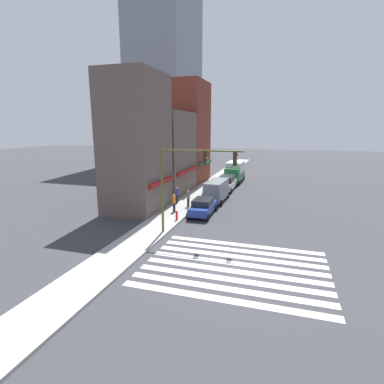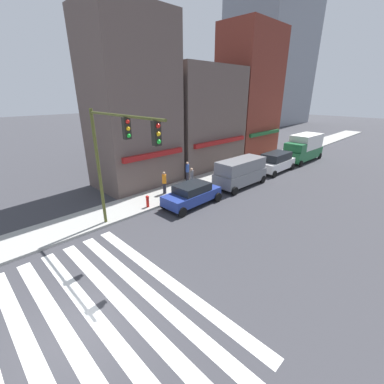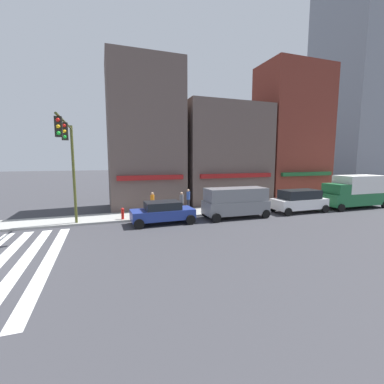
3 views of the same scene
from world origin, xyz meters
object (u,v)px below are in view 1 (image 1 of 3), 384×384
(suv_white, at_px, (227,183))
(pedestrian_blue_shirt, at_px, (177,194))
(sedan_blue, at_px, (203,207))
(pedestrian_orange_vest, at_px, (174,202))
(pedestrian_grey_coat, at_px, (188,198))
(van_grey, at_px, (216,190))
(box_truck_green, at_px, (235,172))
(fire_hydrant, at_px, (177,215))
(traffic_signal, at_px, (190,173))

(suv_white, relative_size, pedestrian_blue_shirt, 2.66)
(sedan_blue, relative_size, pedestrian_blue_shirt, 2.50)
(sedan_blue, bearing_deg, pedestrian_orange_vest, 92.75)
(suv_white, xyz_separation_m, pedestrian_grey_coat, (-9.93, 2.13, 0.04))
(pedestrian_orange_vest, relative_size, pedestrian_blue_shirt, 1.00)
(van_grey, distance_m, box_truck_green, 12.55)
(pedestrian_grey_coat, xyz_separation_m, fire_hydrant, (-4.68, -0.43, -0.46))
(pedestrian_grey_coat, bearing_deg, suv_white, 56.68)
(traffic_signal, xyz_separation_m, pedestrian_orange_vest, (5.57, 3.37, -3.88))
(pedestrian_blue_shirt, bearing_deg, box_truck_green, -130.73)
(sedan_blue, bearing_deg, traffic_signal, -175.90)
(box_truck_green, bearing_deg, pedestrian_blue_shirt, 167.20)
(suv_white, xyz_separation_m, box_truck_green, (6.38, -0.00, 0.56))
(pedestrian_blue_shirt, xyz_separation_m, fire_hydrant, (-5.80, -2.09, -0.46))
(pedestrian_orange_vest, bearing_deg, pedestrian_grey_coat, 21.25)
(traffic_signal, height_order, suv_white, traffic_signal)
(traffic_signal, bearing_deg, suv_white, 1.66)
(traffic_signal, height_order, pedestrian_grey_coat, traffic_signal)
(box_truck_green, relative_size, pedestrian_blue_shirt, 3.53)
(traffic_signal, distance_m, sedan_blue, 7.10)
(sedan_blue, height_order, fire_hydrant, sedan_blue)
(traffic_signal, relative_size, fire_hydrant, 8.06)
(van_grey, bearing_deg, pedestrian_grey_coat, 152.17)
(traffic_signal, relative_size, suv_white, 1.44)
(van_grey, bearing_deg, sedan_blue, -178.36)
(sedan_blue, relative_size, box_truck_green, 0.71)
(sedan_blue, bearing_deg, suv_white, -1.02)
(van_grey, height_order, fire_hydrant, van_grey)
(sedan_blue, xyz_separation_m, pedestrian_blue_shirt, (3.18, 3.79, 0.23))
(traffic_signal, xyz_separation_m, suv_white, (17.75, 0.52, -3.92))
(traffic_signal, height_order, pedestrian_orange_vest, traffic_signal)
(fire_hydrant, bearing_deg, van_grey, -11.39)
(box_truck_green, relative_size, pedestrian_orange_vest, 3.53)
(sedan_blue, distance_m, van_grey, 5.83)
(sedan_blue, height_order, box_truck_green, box_truck_green)
(box_truck_green, bearing_deg, van_grey, -178.80)
(suv_white, xyz_separation_m, pedestrian_orange_vest, (-12.18, 2.85, 0.04))
(pedestrian_blue_shirt, distance_m, fire_hydrant, 6.18)
(suv_white, bearing_deg, fire_hydrant, 173.53)
(sedan_blue, height_order, suv_white, suv_white)
(box_truck_green, distance_m, pedestrian_blue_shirt, 15.66)
(pedestrian_grey_coat, bearing_deg, van_grey, 39.28)
(sedan_blue, xyz_separation_m, fire_hydrant, (-2.63, 1.70, -0.23))
(suv_white, bearing_deg, pedestrian_orange_vest, 166.98)
(suv_white, height_order, fire_hydrant, suv_white)
(van_grey, height_order, pedestrian_orange_vest, van_grey)
(traffic_signal, bearing_deg, van_grey, 2.55)
(pedestrian_grey_coat, xyz_separation_m, pedestrian_blue_shirt, (1.12, 1.66, 0.00))
(traffic_signal, distance_m, suv_white, 18.18)
(suv_white, height_order, pedestrian_blue_shirt, suv_white)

